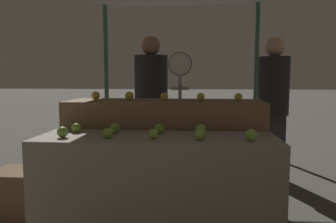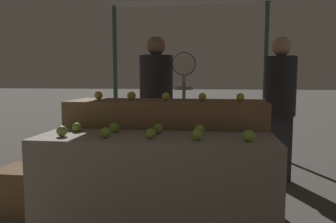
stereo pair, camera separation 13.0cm
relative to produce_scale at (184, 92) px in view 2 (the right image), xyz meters
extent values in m
cylinder|color=#33513D|center=(-1.33, 1.89, 0.13)|extent=(0.07, 0.07, 2.35)
cylinder|color=#33513D|center=(1.11, 1.89, 0.13)|extent=(0.07, 0.07, 2.35)
cube|color=gray|center=(-0.11, -1.13, -0.66)|extent=(1.74, 0.55, 0.77)
cube|color=olive|center=(-0.11, -0.53, -0.55)|extent=(1.74, 0.55, 0.99)
sphere|color=#8EB247|center=(-0.77, -1.24, -0.23)|extent=(0.08, 0.08, 0.08)
sphere|color=#7AA338|center=(-0.44, -1.25, -0.23)|extent=(0.07, 0.07, 0.07)
sphere|color=#8EB247|center=(-0.12, -1.23, -0.24)|extent=(0.07, 0.07, 0.07)
sphere|color=#84AD3D|center=(0.20, -1.25, -0.23)|extent=(0.08, 0.08, 0.08)
sphere|color=#84AD3D|center=(0.55, -1.25, -0.23)|extent=(0.08, 0.08, 0.08)
sphere|color=#7AA338|center=(-0.75, -1.03, -0.24)|extent=(0.07, 0.07, 0.07)
sphere|color=#7AA338|center=(-0.44, -1.03, -0.23)|extent=(0.08, 0.08, 0.08)
sphere|color=#7AA338|center=(-0.10, -1.02, -0.23)|extent=(0.08, 0.08, 0.08)
sphere|color=#8EB247|center=(0.21, -1.01, -0.23)|extent=(0.08, 0.08, 0.08)
sphere|color=gold|center=(-0.75, -0.52, -0.01)|extent=(0.08, 0.08, 0.08)
sphere|color=gold|center=(-0.43, -0.53, -0.01)|extent=(0.08, 0.08, 0.08)
sphere|color=yellow|center=(-0.11, -0.53, -0.02)|extent=(0.07, 0.07, 0.07)
sphere|color=yellow|center=(0.21, -0.52, -0.02)|extent=(0.07, 0.07, 0.07)
sphere|color=yellow|center=(0.54, -0.54, -0.02)|extent=(0.07, 0.07, 0.07)
cylinder|color=#99999E|center=(0.00, 0.01, -0.36)|extent=(0.04, 0.04, 1.36)
cylinder|color=black|center=(0.00, 0.01, 0.29)|extent=(0.25, 0.01, 0.25)
cylinder|color=silver|center=(0.00, -0.01, 0.29)|extent=(0.23, 0.02, 0.23)
cylinder|color=#99999E|center=(0.00, -0.01, 0.11)|extent=(0.01, 0.01, 0.14)
cylinder|color=#99999E|center=(0.00, -0.01, 0.04)|extent=(0.20, 0.20, 0.03)
cube|color=#2D2D38|center=(-0.36, 0.34, -0.66)|extent=(0.32, 0.23, 0.77)
cylinder|color=#232328|center=(-0.36, 0.34, 0.07)|extent=(0.45, 0.45, 0.67)
sphere|color=#936B51|center=(-0.36, 0.34, 0.51)|extent=(0.22, 0.22, 0.22)
cube|color=#2D2D38|center=(1.05, 0.40, -0.66)|extent=(0.29, 0.21, 0.76)
cylinder|color=#232328|center=(1.05, 0.40, 0.05)|extent=(0.41, 0.41, 0.66)
sphere|color=tan|center=(1.05, 0.40, 0.49)|extent=(0.22, 0.22, 0.22)
cube|color=brown|center=(-1.36, -0.82, -0.84)|extent=(0.39, 0.39, 0.39)
camera|label=1|loc=(0.19, -3.45, 0.16)|focal=35.00mm
camera|label=2|loc=(0.31, -3.44, 0.16)|focal=35.00mm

